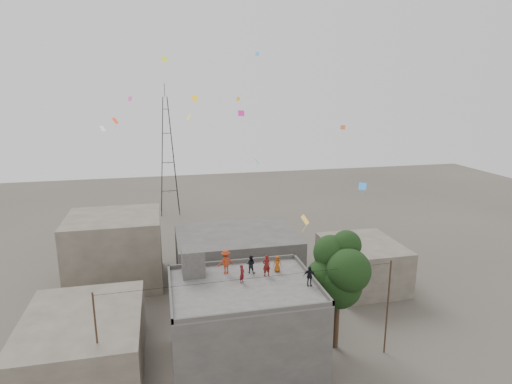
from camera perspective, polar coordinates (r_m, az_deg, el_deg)
ground at (r=33.14m, az=-1.60°, el=-21.90°), size 140.00×140.00×0.00m
main_building at (r=31.46m, az=-1.64°, el=-17.38°), size 10.00×8.00×6.10m
parapet at (r=29.93m, az=-1.68°, el=-12.12°), size 10.00×8.00×0.30m
stair_head_box at (r=31.57m, az=-8.40°, el=-9.16°), size 1.60×1.80×2.00m
neighbor_west at (r=33.82m, az=-21.98°, el=-18.14°), size 8.00×10.00×4.00m
neighbor_north at (r=44.37m, az=-2.60°, el=-8.54°), size 12.00×9.00×5.00m
neighbor_northwest at (r=45.56m, az=-18.23°, el=-7.29°), size 9.00×8.00×7.00m
neighbor_east at (r=44.56m, az=13.94°, el=-9.27°), size 7.00×8.00×4.40m
tree at (r=32.57m, az=11.15°, el=-10.45°), size 4.90×4.60×9.10m
utility_line at (r=30.10m, az=-0.19°, el=-17.21°), size 20.12×0.62×7.40m
transmission_tower at (r=67.25m, az=-11.68°, el=4.69°), size 2.97×2.97×20.01m
person_red_adult at (r=31.13m, az=1.40°, el=-9.75°), size 0.65×0.50×1.60m
person_orange_child at (r=31.86m, az=2.86°, el=-9.55°), size 0.67×0.51×1.23m
person_dark_child at (r=31.62m, az=-0.70°, el=-9.61°), size 0.81×0.75×1.34m
person_dark_adult at (r=29.93m, az=7.13°, el=-11.06°), size 0.88×0.50×1.41m
person_orange_adult at (r=31.55m, az=-4.05°, el=-9.27°), size 1.26×0.88×1.78m
person_red_child at (r=30.16m, az=-1.87°, el=-10.86°), size 0.54×0.57×1.31m
kites at (r=32.83m, az=-2.77°, el=8.02°), size 19.73×18.99×11.91m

